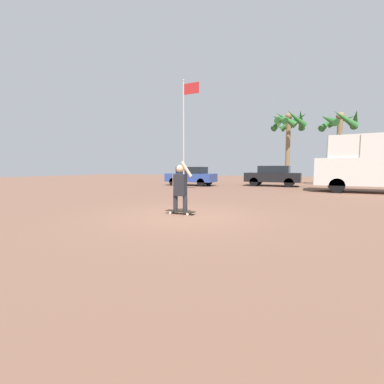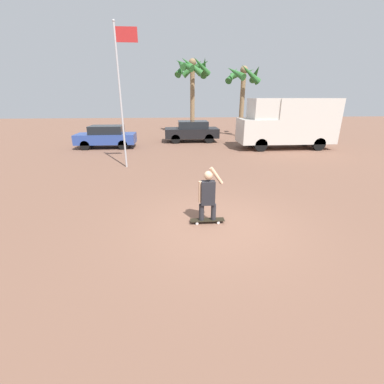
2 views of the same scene
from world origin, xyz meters
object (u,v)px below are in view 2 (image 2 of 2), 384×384
Objects in this scene: parked_car_black at (192,131)px; palm_tree_near_van at (243,80)px; person_skateboarder at (208,193)px; parked_car_blue at (106,136)px; flagpole at (122,88)px; palm_tree_center_background at (192,71)px; skateboard at (207,220)px; camper_van at (289,122)px.

palm_tree_near_van is (4.57, 2.68, 3.89)m from parked_car_black.
person_skateboarder is 0.38× the size of parked_car_blue.
flagpole reaches higher than palm_tree_near_van.
palm_tree_center_background is 1.07× the size of flagpole.
palm_tree_near_van reaches higher than skateboard.
person_skateboarder is at bearing -107.55° from palm_tree_near_van.
person_skateboarder reaches higher than parked_car_blue.
skateboard is at bearing -107.54° from palm_tree_near_van.
skateboard is at bearing -92.99° from parked_car_black.
camper_van is at bearing 56.99° from skateboard.
palm_tree_center_background is (6.59, 7.70, 4.82)m from parked_car_blue.
flagpole is (-3.13, 6.44, 3.62)m from skateboard.
parked_car_blue reaches higher than skateboard.
palm_tree_center_background reaches higher than camper_van.
person_skateboarder reaches higher than skateboard.
parked_car_black reaches higher than skateboard.
palm_tree_near_van is (10.68, 4.87, 3.94)m from parked_car_blue.
parked_car_black is at bearing -94.96° from palm_tree_center_background.
parked_car_black is 7.31m from palm_tree_center_background.
camper_van is 1.53× the size of parked_car_black.
camper_van is at bearing -57.15° from palm_tree_center_background.
camper_van is 1.59× the size of parked_car_blue.
parked_car_black is 9.04m from flagpole.
parked_car_black is (0.74, 14.09, 0.76)m from skateboard.
camper_van reaches higher than person_skateboarder.
palm_tree_center_background is at bearing 49.46° from parked_car_blue.
flagpole reaches higher than person_skateboarder.
flagpole reaches higher than parked_car_blue.
person_skateboarder is 0.24× the size of camper_van.
parked_car_blue is at bearing -130.54° from palm_tree_center_background.
camper_van is (6.96, 10.72, 1.69)m from skateboard.
person_skateboarder is 12.81m from camper_van.
camper_van is 11.27m from palm_tree_center_background.
palm_tree_near_van is (5.30, 16.78, 4.65)m from skateboard.
parked_car_blue is 0.62× the size of flagpole.
skateboard is 0.63× the size of person_skateboarder.
palm_tree_near_van is (5.30, 16.78, 3.84)m from person_skateboarder.
palm_tree_near_van reaches higher than camper_van.
camper_van is 1.06× the size of palm_tree_near_van.
flagpole is (-8.43, -10.34, -1.03)m from palm_tree_near_van.
palm_tree_center_background is at bearing 71.76° from flagpole.
camper_van is 11.13m from flagpole.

